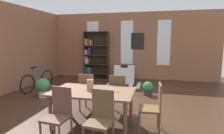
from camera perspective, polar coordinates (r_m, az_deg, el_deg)
The scene contains 21 objects.
ground_plane at distance 4.46m, azimuth -4.66°, elevation -14.82°, with size 11.49×11.49×0.00m, color #3F281C.
back_wall_brick at distance 8.47m, azimuth 4.65°, elevation 6.49°, with size 7.88×0.12×2.96m, color #9A6448.
window_pane_0 at distance 8.79m, azimuth -5.90°, elevation 7.50°, with size 0.55×0.02×1.93m, color white.
window_pane_1 at distance 8.40m, azimuth 4.59°, elevation 7.48°, with size 0.55×0.02×1.93m, color white.
window_pane_2 at distance 8.31m, azimuth 15.69°, elevation 7.19°, with size 0.55×0.02×1.93m, color white.
dining_table at distance 3.80m, azimuth -5.95°, elevation -8.46°, with size 1.66×0.99×0.74m.
vase_on_table at distance 3.77m, azimuth -6.77°, elevation -5.55°, with size 0.14×0.14×0.22m, color #998466.
tealight_candle_0 at distance 3.63m, azimuth 1.64°, elevation -7.51°, with size 0.04×0.04×0.04m, color silver.
tealight_candle_1 at distance 3.70m, azimuth -5.17°, elevation -7.16°, with size 0.04×0.04×0.05m, color silver.
dining_chair_head_right at distance 3.65m, azimuth 12.64°, elevation -11.68°, with size 0.42×0.42×0.95m.
dining_chair_near_right at distance 3.09m, azimuth -3.57°, elevation -15.27°, with size 0.44×0.44×0.95m.
dining_chair_far_right at distance 4.41m, azimuth 1.85°, elevation -7.95°, with size 0.41×0.41×0.95m.
dining_chair_near_left at distance 3.37m, azimuth -16.17°, elevation -13.54°, with size 0.44×0.44×0.95m.
dining_chair_far_left at distance 4.61m, azimuth -7.39°, elevation -7.29°, with size 0.42×0.42×0.95m.
bookshelf_tall at distance 8.61m, azimuth -5.40°, elevation 3.71°, with size 1.14×0.31×2.13m.
armchair_white at distance 7.66m, azimuth 3.63°, elevation -2.75°, with size 0.95×0.95×0.75m.
bicycle_second at distance 7.05m, azimuth -21.90°, elevation -3.94°, with size 0.44×1.62×0.87m.
potted_plant_by_shelf at distance 6.04m, azimuth 10.99°, elevation -6.40°, with size 0.32×0.32×0.44m.
potted_plant_corner at distance 6.10m, azimuth -20.54°, elevation -5.64°, with size 0.44×0.44×0.59m.
striped_rug at distance 7.37m, azimuth 2.95°, elevation -5.38°, with size 1.49×1.02×0.01m.
framed_picture at distance 8.34m, azimuth 7.86°, elevation 7.94°, with size 0.56×0.03×0.72m, color black.
Camera 1 is at (1.28, -3.89, 1.75)m, focal length 29.65 mm.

